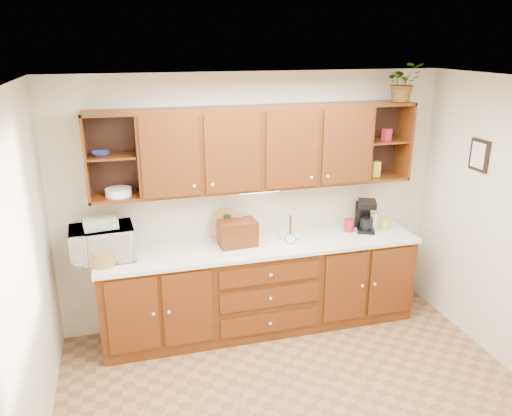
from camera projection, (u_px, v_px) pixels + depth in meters
ceiling at (325, 87)px, 3.14m from camera, size 4.00×4.00×0.00m
back_wall at (254, 201)px, 5.16m from camera, size 4.00×0.00×4.00m
left_wall at (13, 311)px, 3.06m from camera, size 0.00×3.50×3.50m
base_cabinets at (261, 288)px, 5.16m from camera, size 3.20×0.60×0.90m
countertop at (262, 246)px, 5.00m from camera, size 3.24×0.64×0.04m
upper_cabinets at (259, 148)px, 4.82m from camera, size 3.20×0.33×0.80m
undercabinet_light at (259, 191)px, 4.91m from camera, size 0.40×0.05×0.02m
framed_picture at (479, 155)px, 4.70m from camera, size 0.03×0.24×0.30m
wicker_basket at (103, 257)px, 4.52m from camera, size 0.25×0.25×0.15m
microwave at (102, 243)px, 4.61m from camera, size 0.59×0.42×0.31m
towel_stack at (100, 223)px, 4.55m from camera, size 0.33×0.26×0.09m
wine_bottle at (227, 228)px, 5.02m from camera, size 0.10×0.10×0.28m
woven_tray at (227, 240)px, 5.07m from camera, size 0.36×0.23×0.35m
bread_box at (238, 233)px, 4.93m from camera, size 0.38×0.25×0.26m
mug_tree at (290, 236)px, 5.07m from camera, size 0.24×0.24×0.27m
canister_red at (349, 225)px, 5.32m from camera, size 0.13×0.13×0.13m
canister_white at (374, 221)px, 5.37m from camera, size 0.10×0.10×0.18m
canister_yellow at (385, 225)px, 5.35m from camera, size 0.11×0.11×0.12m
coffee_maker at (365, 216)px, 5.31m from camera, size 0.26×0.29×0.34m
bowl_stack at (101, 154)px, 4.44m from camera, size 0.17×0.17×0.04m
plate_stack at (118, 192)px, 4.58m from camera, size 0.26×0.26×0.07m
pantry_box_yellow at (375, 169)px, 5.23m from camera, size 0.10×0.08×0.16m
pantry_box_red at (387, 135)px, 5.11m from camera, size 0.10×0.09×0.12m
potted_plant at (403, 82)px, 4.96m from camera, size 0.38×0.34×0.38m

